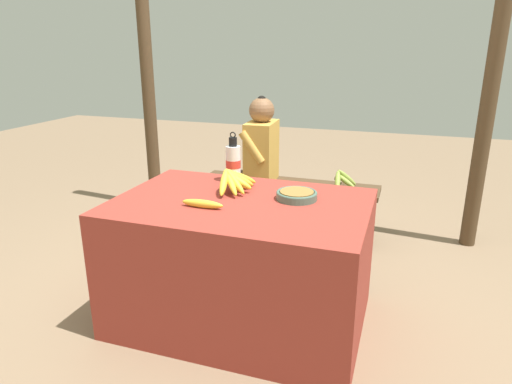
# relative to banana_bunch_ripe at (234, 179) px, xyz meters

# --- Properties ---
(ground_plane) EXTENTS (12.00, 12.00, 0.00)m
(ground_plane) POSITION_rel_banana_bunch_ripe_xyz_m (0.10, -0.15, -0.76)
(ground_plane) COLOR #846B51
(market_counter) EXTENTS (1.30, 0.87, 0.69)m
(market_counter) POSITION_rel_banana_bunch_ripe_xyz_m (0.10, -0.15, -0.41)
(market_counter) COLOR maroon
(market_counter) RESTS_ON ground_plane
(banana_bunch_ripe) EXTENTS (0.18, 0.34, 0.14)m
(banana_bunch_ripe) POSITION_rel_banana_bunch_ripe_xyz_m (0.00, 0.00, 0.00)
(banana_bunch_ripe) COLOR #4C381E
(banana_bunch_ripe) RESTS_ON market_counter
(serving_bowl) EXTENTS (0.21, 0.21, 0.04)m
(serving_bowl) POSITION_rel_banana_bunch_ripe_xyz_m (0.36, -0.02, -0.04)
(serving_bowl) COLOR #4C6B5B
(serving_bowl) RESTS_ON market_counter
(water_bottle) EXTENTS (0.09, 0.09, 0.29)m
(water_bottle) POSITION_rel_banana_bunch_ripe_xyz_m (-0.07, 0.18, 0.04)
(water_bottle) COLOR white
(water_bottle) RESTS_ON market_counter
(loose_banana_front) EXTENTS (0.22, 0.04, 0.04)m
(loose_banana_front) POSITION_rel_banana_bunch_ripe_xyz_m (-0.05, -0.30, -0.05)
(loose_banana_front) COLOR gold
(loose_banana_front) RESTS_ON market_counter
(wooden_bench) EXTENTS (1.38, 0.32, 0.43)m
(wooden_bench) POSITION_rel_banana_bunch_ripe_xyz_m (0.03, 1.06, -0.40)
(wooden_bench) COLOR #4C3823
(wooden_bench) RESTS_ON ground_plane
(seated_vendor) EXTENTS (0.41, 0.40, 1.09)m
(seated_vendor) POSITION_rel_banana_bunch_ripe_xyz_m (-0.22, 1.02, -0.12)
(seated_vendor) COLOR #473828
(seated_vendor) RESTS_ON ground_plane
(banana_bunch_green) EXTENTS (0.17, 0.29, 0.15)m
(banana_bunch_green) POSITION_rel_banana_bunch_ripe_xyz_m (0.44, 1.05, -0.25)
(banana_bunch_green) COLOR #4C381E
(banana_bunch_green) RESTS_ON wooden_bench
(support_post_near) EXTENTS (0.11, 0.11, 2.44)m
(support_post_near) POSITION_rel_banana_bunch_ripe_xyz_m (-1.32, 1.33, 0.47)
(support_post_near) COLOR #4C3823
(support_post_near) RESTS_ON ground_plane
(support_post_far) EXTENTS (0.11, 0.11, 2.44)m
(support_post_far) POSITION_rel_banana_bunch_ripe_xyz_m (1.38, 1.33, 0.47)
(support_post_far) COLOR #4C3823
(support_post_far) RESTS_ON ground_plane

